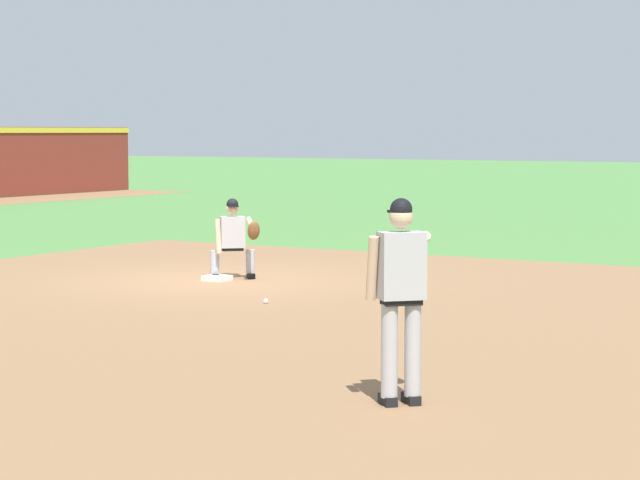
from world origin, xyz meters
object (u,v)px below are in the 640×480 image
(first_base_bag, at_px, (217,278))
(baseball, at_px, (266,301))
(pitcher, at_px, (402,288))
(first_baseman, at_px, (234,235))

(first_base_bag, distance_m, baseball, 2.86)
(first_base_bag, height_order, pitcher, pitcher)
(first_base_bag, xyz_separation_m, first_baseman, (0.34, -0.11, 0.69))
(first_base_bag, relative_size, pitcher, 0.20)
(first_base_bag, relative_size, first_baseman, 0.28)
(baseball, relative_size, pitcher, 0.04)
(first_baseman, bearing_deg, baseball, -136.67)
(pitcher, bearing_deg, first_base_bag, 45.60)
(baseball, xyz_separation_m, pitcher, (-4.84, -4.65, 1.02))
(pitcher, height_order, first_baseman, pitcher)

